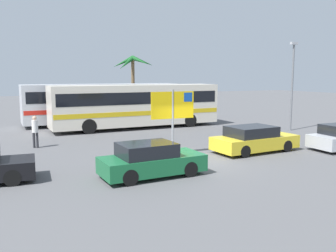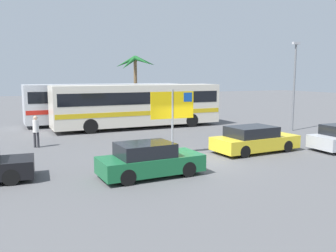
{
  "view_description": "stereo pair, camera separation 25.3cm",
  "coord_description": "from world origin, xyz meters",
  "px_view_note": "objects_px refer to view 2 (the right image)",
  "views": [
    {
      "loc": [
        -8.06,
        -14.02,
        3.87
      ],
      "look_at": [
        -0.1,
        2.58,
        1.3
      ],
      "focal_mm": 38.94,
      "sensor_mm": 36.0,
      "label": 1
    },
    {
      "loc": [
        -7.83,
        -14.13,
        3.87
      ],
      "look_at": [
        -0.1,
        2.58,
        1.3
      ],
      "focal_mm": 38.94,
      "sensor_mm": 36.0,
      "label": 2
    }
  ],
  "objects_px": {
    "bus_rear_coach": "(105,101)",
    "pedestrian_crossing_lot": "(36,129)",
    "ferry_sign": "(173,108)",
    "car_green": "(149,160)",
    "bus_front_coach": "(138,104)",
    "car_yellow": "(254,140)"
  },
  "relations": [
    {
      "from": "ferry_sign",
      "to": "pedestrian_crossing_lot",
      "type": "height_order",
      "value": "ferry_sign"
    },
    {
      "from": "bus_front_coach",
      "to": "ferry_sign",
      "type": "xyz_separation_m",
      "value": [
        -1.66,
        -9.41,
        0.54
      ]
    },
    {
      "from": "ferry_sign",
      "to": "car_green",
      "type": "distance_m",
      "value": 4.24
    },
    {
      "from": "bus_front_coach",
      "to": "pedestrian_crossing_lot",
      "type": "relative_size",
      "value": 7.17
    },
    {
      "from": "bus_rear_coach",
      "to": "car_yellow",
      "type": "relative_size",
      "value": 2.73
    },
    {
      "from": "bus_rear_coach",
      "to": "pedestrian_crossing_lot",
      "type": "relative_size",
      "value": 7.17
    },
    {
      "from": "bus_rear_coach",
      "to": "ferry_sign",
      "type": "height_order",
      "value": "ferry_sign"
    },
    {
      "from": "car_green",
      "to": "pedestrian_crossing_lot",
      "type": "height_order",
      "value": "pedestrian_crossing_lot"
    },
    {
      "from": "car_green",
      "to": "pedestrian_crossing_lot",
      "type": "xyz_separation_m",
      "value": [
        -3.41,
        7.81,
        0.38
      ]
    },
    {
      "from": "car_yellow",
      "to": "ferry_sign",
      "type": "bearing_deg",
      "value": 162.38
    },
    {
      "from": "ferry_sign",
      "to": "pedestrian_crossing_lot",
      "type": "xyz_separation_m",
      "value": [
        -5.88,
        4.81,
        -1.31
      ]
    },
    {
      "from": "bus_rear_coach",
      "to": "ferry_sign",
      "type": "xyz_separation_m",
      "value": [
        -0.17,
        -12.98,
        0.54
      ]
    },
    {
      "from": "car_yellow",
      "to": "pedestrian_crossing_lot",
      "type": "relative_size",
      "value": 2.63
    },
    {
      "from": "car_yellow",
      "to": "pedestrian_crossing_lot",
      "type": "distance_m",
      "value": 11.54
    },
    {
      "from": "ferry_sign",
      "to": "car_yellow",
      "type": "bearing_deg",
      "value": -11.4
    },
    {
      "from": "ferry_sign",
      "to": "car_green",
      "type": "bearing_deg",
      "value": -126.18
    },
    {
      "from": "bus_front_coach",
      "to": "bus_rear_coach",
      "type": "xyz_separation_m",
      "value": [
        -1.49,
        3.57,
        0.0
      ]
    },
    {
      "from": "ferry_sign",
      "to": "bus_front_coach",
      "type": "bearing_deg",
      "value": 83.24
    },
    {
      "from": "bus_rear_coach",
      "to": "ferry_sign",
      "type": "bearing_deg",
      "value": -90.74
    },
    {
      "from": "pedestrian_crossing_lot",
      "to": "bus_front_coach",
      "type": "bearing_deg",
      "value": -30.96
    },
    {
      "from": "bus_rear_coach",
      "to": "pedestrian_crossing_lot",
      "type": "distance_m",
      "value": 10.19
    },
    {
      "from": "car_green",
      "to": "pedestrian_crossing_lot",
      "type": "bearing_deg",
      "value": 111.57
    }
  ]
}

